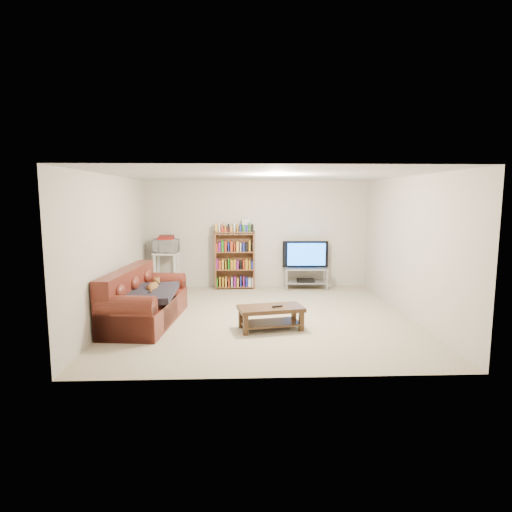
{
  "coord_description": "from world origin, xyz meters",
  "views": [
    {
      "loc": [
        -0.39,
        -7.13,
        2.06
      ],
      "look_at": [
        -0.1,
        0.4,
        1.0
      ],
      "focal_mm": 30.0,
      "sensor_mm": 36.0,
      "label": 1
    }
  ],
  "objects_px": {
    "sofa": "(142,304)",
    "bookshelf": "(235,259)",
    "tv_stand": "(306,275)",
    "coffee_table": "(271,314)"
  },
  "relations": [
    {
      "from": "tv_stand",
      "to": "bookshelf",
      "type": "xyz_separation_m",
      "value": [
        -1.58,
        0.1,
        0.34
      ]
    },
    {
      "from": "sofa",
      "to": "bookshelf",
      "type": "distance_m",
      "value": 2.98
    },
    {
      "from": "sofa",
      "to": "bookshelf",
      "type": "bearing_deg",
      "value": 65.3
    },
    {
      "from": "coffee_table",
      "to": "tv_stand",
      "type": "height_order",
      "value": "tv_stand"
    },
    {
      "from": "coffee_table",
      "to": "tv_stand",
      "type": "relative_size",
      "value": 1.11
    },
    {
      "from": "coffee_table",
      "to": "tv_stand",
      "type": "distance_m",
      "value": 3.07
    },
    {
      "from": "sofa",
      "to": "coffee_table",
      "type": "xyz_separation_m",
      "value": [
        2.09,
        -0.45,
        -0.06
      ]
    },
    {
      "from": "sofa",
      "to": "bookshelf",
      "type": "xyz_separation_m",
      "value": [
        1.5,
        2.55,
        0.35
      ]
    },
    {
      "from": "tv_stand",
      "to": "bookshelf",
      "type": "distance_m",
      "value": 1.62
    },
    {
      "from": "coffee_table",
      "to": "bookshelf",
      "type": "relative_size",
      "value": 0.83
    }
  ]
}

